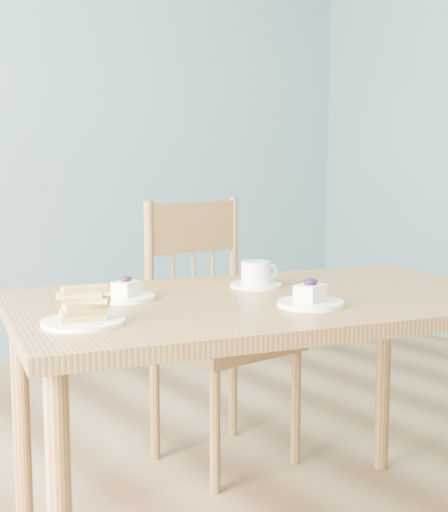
% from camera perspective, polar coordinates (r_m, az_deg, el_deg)
% --- Properties ---
extents(room, '(5.01, 5.01, 2.71)m').
position_cam_1_polar(room, '(1.87, 7.18, 14.66)').
color(room, '#A1744B').
rests_on(room, ground).
extents(dining_table, '(1.54, 1.10, 0.74)m').
position_cam_1_polar(dining_table, '(2.00, 3.41, -5.37)').
color(dining_table, olive).
rests_on(dining_table, ground).
extents(dining_chair, '(0.47, 0.45, 0.98)m').
position_cam_1_polar(dining_chair, '(2.66, -0.55, -5.88)').
color(dining_chair, olive).
rests_on(dining_chair, ground).
extents(cheesecake_plate_near, '(0.17, 0.17, 0.07)m').
position_cam_1_polar(cheesecake_plate_near, '(1.86, 6.93, -3.44)').
color(cheesecake_plate_near, white).
rests_on(cheesecake_plate_near, dining_table).
extents(cheesecake_plate_far, '(0.16, 0.16, 0.07)m').
position_cam_1_polar(cheesecake_plate_far, '(1.95, -7.83, -3.00)').
color(cheesecake_plate_far, white).
rests_on(cheesecake_plate_far, dining_table).
extents(coffee_cup, '(0.15, 0.15, 0.08)m').
position_cam_1_polar(coffee_cup, '(2.13, 2.59, -1.62)').
color(coffee_cup, white).
rests_on(coffee_cup, dining_table).
extents(biscotti_plate, '(0.19, 0.19, 0.09)m').
position_cam_1_polar(biscotti_plate, '(1.67, -11.24, -4.41)').
color(biscotti_plate, white).
rests_on(biscotti_plate, dining_table).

